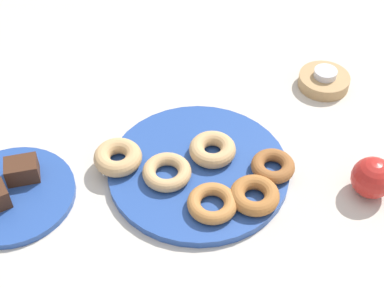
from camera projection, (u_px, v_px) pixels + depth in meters
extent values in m
plane|color=beige|center=(198.00, 172.00, 1.02)|extent=(2.40, 2.40, 0.00)
cylinder|color=#284C9E|center=(198.00, 170.00, 1.02)|extent=(0.32, 0.32, 0.02)
torus|color=#AD6B33|center=(255.00, 195.00, 0.95)|extent=(0.12, 0.12, 0.03)
torus|color=tan|center=(167.00, 171.00, 0.99)|extent=(0.10, 0.10, 0.02)
torus|color=#BC7A3D|center=(212.00, 203.00, 0.94)|extent=(0.11, 0.11, 0.02)
torus|color=tan|center=(213.00, 149.00, 1.02)|extent=(0.09, 0.09, 0.03)
torus|color=#995B2D|center=(273.00, 166.00, 1.00)|extent=(0.10, 0.10, 0.02)
torus|color=tan|center=(118.00, 157.00, 1.01)|extent=(0.12, 0.12, 0.03)
cylinder|color=#284C9E|center=(12.00, 195.00, 0.98)|extent=(0.22, 0.22, 0.01)
cube|color=#472819|center=(22.00, 170.00, 0.99)|extent=(0.06, 0.05, 0.04)
cylinder|color=tan|center=(324.00, 81.00, 1.18)|extent=(0.11, 0.11, 0.03)
cylinder|color=silver|center=(325.00, 73.00, 1.17)|extent=(0.05, 0.05, 0.01)
sphere|color=red|center=(372.00, 178.00, 0.97)|extent=(0.07, 0.07, 0.07)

